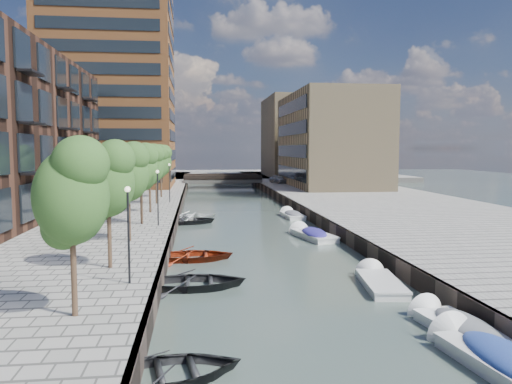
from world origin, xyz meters
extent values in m
plane|color=#38473F|center=(0.00, 40.00, 0.00)|extent=(300.00, 300.00, 0.00)
cube|color=gray|center=(16.00, 40.00, 0.50)|extent=(20.00, 140.00, 1.00)
cube|color=#332823|center=(-6.10, 40.00, 0.50)|extent=(0.25, 140.00, 1.00)
cube|color=#332823|center=(6.10, 40.00, 0.50)|extent=(0.25, 140.00, 1.00)
cube|color=gray|center=(0.00, 100.00, 0.50)|extent=(80.00, 40.00, 1.00)
cube|color=black|center=(-20.00, 30.00, 8.00)|extent=(8.00, 38.00, 14.00)
cube|color=#97582C|center=(-17.00, 65.00, 16.00)|extent=(18.00, 18.00, 30.00)
cube|color=#9C855F|center=(16.00, 62.00, 8.00)|extent=(12.00, 25.00, 14.00)
cube|color=#9C855F|center=(16.00, 88.00, 9.00)|extent=(12.00, 20.00, 16.00)
cube|color=gray|center=(0.00, 72.00, 1.30)|extent=(13.00, 6.00, 0.60)
cube|color=#332823|center=(0.00, 69.20, 1.90)|extent=(13.00, 0.40, 0.80)
cube|color=#332823|center=(0.00, 74.80, 1.90)|extent=(13.00, 0.40, 0.80)
cylinder|color=#382619|center=(-8.50, 4.00, 2.60)|extent=(0.20, 0.20, 3.20)
ellipsoid|color=#28531F|center=(-8.50, 4.00, 5.33)|extent=(2.50, 2.50, 3.25)
cylinder|color=#382619|center=(-8.50, 11.00, 2.60)|extent=(0.20, 0.20, 3.20)
ellipsoid|color=#28531F|center=(-8.50, 11.00, 5.33)|extent=(2.50, 2.50, 3.25)
cylinder|color=#382619|center=(-8.50, 18.00, 2.60)|extent=(0.20, 0.20, 3.20)
ellipsoid|color=#28531F|center=(-8.50, 18.00, 5.33)|extent=(2.50, 2.50, 3.25)
cylinder|color=#382619|center=(-8.50, 25.00, 2.60)|extent=(0.20, 0.20, 3.20)
ellipsoid|color=#28531F|center=(-8.50, 25.00, 5.33)|extent=(2.50, 2.50, 3.25)
cylinder|color=#382619|center=(-8.50, 32.00, 2.60)|extent=(0.20, 0.20, 3.20)
ellipsoid|color=#28531F|center=(-8.50, 32.00, 5.33)|extent=(2.50, 2.50, 3.25)
cylinder|color=#382619|center=(-8.50, 39.00, 2.60)|extent=(0.20, 0.20, 3.20)
ellipsoid|color=#28531F|center=(-8.50, 39.00, 5.33)|extent=(2.50, 2.50, 3.25)
cylinder|color=#382619|center=(-8.50, 46.00, 2.60)|extent=(0.20, 0.20, 3.20)
ellipsoid|color=#28531F|center=(-8.50, 46.00, 5.33)|extent=(2.50, 2.50, 3.25)
cylinder|color=black|center=(-7.20, 8.00, 3.00)|extent=(0.10, 0.10, 4.00)
sphere|color=#FFF2CC|center=(-7.20, 8.00, 5.00)|extent=(0.24, 0.24, 0.24)
cylinder|color=black|center=(-7.20, 24.00, 3.00)|extent=(0.10, 0.10, 4.00)
sphere|color=#FFF2CC|center=(-7.20, 24.00, 5.00)|extent=(0.24, 0.24, 0.24)
cylinder|color=black|center=(-7.20, 40.00, 3.00)|extent=(0.10, 0.10, 4.00)
sphere|color=#FFF2CC|center=(-7.20, 40.00, 5.00)|extent=(0.24, 0.24, 0.24)
imported|color=black|center=(-5.17, 1.00, 0.00)|extent=(4.89, 3.89, 0.91)
imported|color=black|center=(-4.52, 10.48, 0.00)|extent=(5.09, 3.64, 1.05)
imported|color=maroon|center=(-4.62, 16.56, 0.00)|extent=(4.95, 3.58, 1.01)
imported|color=white|center=(-4.85, 33.38, 0.00)|extent=(6.25, 5.53, 1.07)
imported|color=black|center=(-5.29, 31.28, 0.00)|extent=(5.46, 4.11, 1.07)
cube|color=silver|center=(4.84, 0.00, 0.05)|extent=(2.39, 5.12, 0.70)
cube|color=silver|center=(4.84, 0.00, 0.43)|extent=(2.48, 5.24, 0.11)
cone|color=silver|center=(4.55, 2.45, 0.11)|extent=(1.93, 1.17, 1.83)
ellipsoid|color=navy|center=(4.84, 0.00, 0.48)|extent=(2.23, 4.68, 0.60)
cube|color=white|center=(5.16, 2.94, 0.05)|extent=(2.20, 4.50, 0.61)
cube|color=white|center=(5.16, 2.94, 0.38)|extent=(2.29, 4.61, 0.09)
cone|color=white|center=(4.85, 5.08, 0.09)|extent=(1.70, 1.07, 1.60)
ellipsoid|color=slate|center=(5.16, 2.94, 0.42)|extent=(2.05, 4.12, 0.53)
cube|color=silver|center=(4.43, 9.36, 0.05)|extent=(2.13, 4.48, 0.61)
cube|color=silver|center=(4.43, 9.36, 0.37)|extent=(2.21, 4.58, 0.09)
cone|color=silver|center=(4.71, 11.50, 0.09)|extent=(1.69, 1.04, 1.59)
cube|color=silver|center=(4.30, 22.65, 0.05)|extent=(2.71, 4.90, 0.66)
cube|color=silver|center=(4.30, 22.65, 0.40)|extent=(2.81, 5.02, 0.10)
cone|color=silver|center=(3.78, 24.91, 0.10)|extent=(1.87, 1.27, 1.71)
ellipsoid|color=navy|center=(4.30, 22.65, 0.45)|extent=(2.52, 4.49, 0.56)
cube|color=white|center=(4.88, 33.97, 0.05)|extent=(1.77, 4.26, 0.59)
cube|color=white|center=(4.88, 33.97, 0.36)|extent=(1.85, 4.35, 0.09)
cone|color=white|center=(4.76, 36.05, 0.09)|extent=(1.59, 0.90, 1.54)
ellipsoid|color=#56575D|center=(4.88, 33.97, 0.41)|extent=(1.66, 3.89, 0.51)
imported|color=#B0B2B5|center=(8.94, 67.32, 1.70)|extent=(2.80, 4.43, 1.41)
camera|label=1|loc=(-4.31, -13.22, 6.70)|focal=35.00mm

